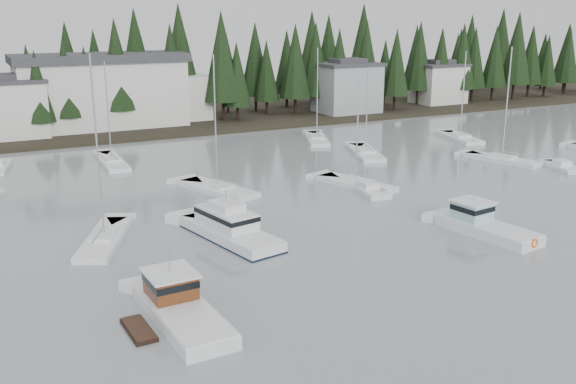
# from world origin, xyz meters

# --- Properties ---
(far_shore_land) EXTENTS (240.00, 54.00, 1.00)m
(far_shore_land) POSITION_xyz_m (0.00, 97.00, 0.00)
(far_shore_land) COLOR black
(far_shore_land) RESTS_ON ground
(conifer_treeline) EXTENTS (200.00, 22.00, 20.00)m
(conifer_treeline) POSITION_xyz_m (0.00, 86.00, 0.00)
(conifer_treeline) COLOR black
(conifer_treeline) RESTS_ON ground
(house_west) EXTENTS (9.54, 7.42, 8.75)m
(house_west) POSITION_xyz_m (-18.00, 79.00, 4.65)
(house_west) COLOR silver
(house_west) RESTS_ON ground
(house_east_a) EXTENTS (10.60, 8.48, 9.25)m
(house_east_a) POSITION_xyz_m (36.00, 78.00, 4.90)
(house_east_a) COLOR #999EA0
(house_east_a) RESTS_ON ground
(house_east_b) EXTENTS (9.54, 7.42, 8.25)m
(house_east_b) POSITION_xyz_m (58.00, 80.00, 4.40)
(house_east_b) COLOR silver
(house_east_b) RESTS_ON ground
(harbor_inn) EXTENTS (29.50, 11.50, 10.90)m
(harbor_inn) POSITION_xyz_m (-2.96, 82.34, 5.78)
(harbor_inn) COLOR silver
(harbor_inn) RESTS_ON ground
(lobster_boat_brown) EXTENTS (5.02, 9.45, 4.61)m
(lobster_boat_brown) POSITION_xyz_m (-14.54, 16.00, 0.53)
(lobster_boat_brown) COLOR white
(lobster_boat_brown) RESTS_ON ground
(cabin_cruiser_center) EXTENTS (5.20, 10.87, 4.49)m
(cabin_cruiser_center) POSITION_xyz_m (-6.67, 27.49, 0.67)
(cabin_cruiser_center) COLOR white
(cabin_cruiser_center) RESTS_ON ground
(lobster_boat_teal) EXTENTS (4.02, 8.81, 4.73)m
(lobster_boat_teal) POSITION_xyz_m (11.95, 19.18, 0.56)
(lobster_boat_teal) COLOR white
(lobster_boat_teal) RESTS_ON ground
(sailboat_0) EXTENTS (5.88, 10.03, 13.97)m
(sailboat_0) POSITION_xyz_m (-2.45, 41.00, 0.07)
(sailboat_0) COLOR white
(sailboat_0) RESTS_ON ground
(sailboat_2) EXTENTS (4.98, 9.48, 12.77)m
(sailboat_2) POSITION_xyz_m (38.05, 51.20, 0.07)
(sailboat_2) COLOR white
(sailboat_2) RESTS_ON ground
(sailboat_3) EXTENTS (5.26, 9.38, 11.53)m
(sailboat_3) POSITION_xyz_m (10.98, 36.44, 0.06)
(sailboat_3) COLOR white
(sailboat_3) RESTS_ON ground
(sailboat_4) EXTENTS (6.26, 9.81, 14.89)m
(sailboat_4) POSITION_xyz_m (-15.59, 31.19, 0.09)
(sailboat_4) COLOR white
(sailboat_4) RESTS_ON ground
(sailboat_6) EXTENTS (6.25, 9.99, 13.25)m
(sailboat_6) POSITION_xyz_m (19.57, 59.64, 0.07)
(sailboat_6) COLOR white
(sailboat_6) RESTS_ON ground
(sailboat_7) EXTENTS (6.05, 10.31, 11.17)m
(sailboat_7) POSITION_xyz_m (20.42, 48.76, 0.05)
(sailboat_7) COLOR white
(sailboat_7) RESTS_ON ground
(sailboat_9) EXTENTS (4.99, 9.51, 14.01)m
(sailboat_9) POSITION_xyz_m (32.79, 37.99, 0.08)
(sailboat_9) COLOR white
(sailboat_9) RESTS_ON ground
(sailboat_10) EXTENTS (2.92, 10.83, 12.45)m
(sailboat_10) POSITION_xyz_m (-9.10, 58.32, 0.06)
(sailboat_10) COLOR white
(sailboat_10) RESTS_ON ground
(runabout_1) EXTENTS (3.23, 6.21, 1.42)m
(runabout_1) POSITION_xyz_m (10.78, 33.70, 0.13)
(runabout_1) COLOR white
(runabout_1) RESTS_ON ground
(runabout_2) EXTENTS (3.53, 5.86, 1.42)m
(runabout_2) POSITION_xyz_m (36.04, 32.03, 0.13)
(runabout_2) COLOR white
(runabout_2) RESTS_ON ground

